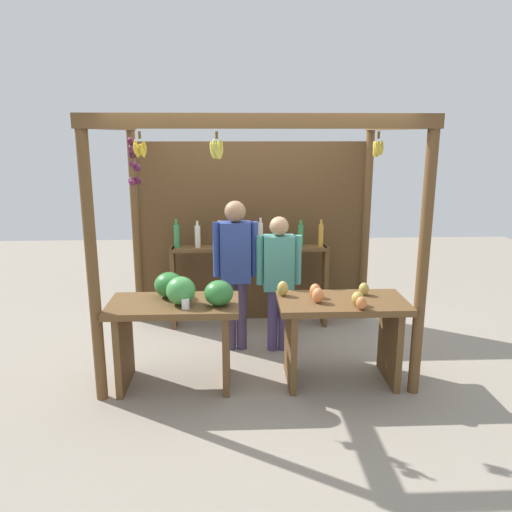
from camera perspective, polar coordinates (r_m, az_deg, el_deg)
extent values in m
plane|color=gray|center=(5.61, -0.09, -10.63)|extent=(12.00, 12.00, 0.00)
cylinder|color=brown|center=(4.44, -18.12, -1.01)|extent=(0.10, 0.10, 2.47)
cylinder|color=brown|center=(4.58, 18.45, -0.62)|extent=(0.10, 0.10, 2.47)
cylinder|color=brown|center=(6.29, -13.49, 3.48)|extent=(0.10, 0.10, 2.47)
cylinder|color=brown|center=(6.38, 12.38, 3.69)|extent=(0.10, 0.10, 2.47)
cube|color=brown|center=(4.15, 0.47, 15.09)|extent=(2.93, 0.12, 0.12)
cube|color=brown|center=(5.25, -16.24, 14.28)|extent=(0.12, 2.04, 0.12)
cube|color=brown|center=(5.36, 15.71, 14.29)|extent=(0.12, 2.04, 0.12)
cube|color=#52381E|center=(6.22, -0.46, 2.59)|extent=(2.83, 0.04, 2.23)
cylinder|color=brown|center=(4.29, -4.50, 13.53)|extent=(0.02, 0.02, 0.06)
ellipsoid|color=#D1CC4C|center=(4.29, -3.99, 12.14)|extent=(0.04, 0.06, 0.15)
ellipsoid|color=#D1CC4C|center=(4.32, -4.26, 11.81)|extent=(0.08, 0.06, 0.15)
ellipsoid|color=#D1CC4C|center=(4.33, -4.51, 11.94)|extent=(0.07, 0.04, 0.15)
ellipsoid|color=#D1CC4C|center=(4.31, -4.87, 12.15)|extent=(0.05, 0.06, 0.15)
ellipsoid|color=#D1CC4C|center=(4.28, -4.98, 11.90)|extent=(0.06, 0.08, 0.15)
ellipsoid|color=#D1CC4C|center=(4.27, -4.54, 11.80)|extent=(0.09, 0.04, 0.15)
ellipsoid|color=#D1CC4C|center=(4.28, -4.29, 11.83)|extent=(0.08, 0.07, 0.15)
cylinder|color=brown|center=(4.41, 13.74, 13.20)|extent=(0.02, 0.02, 0.06)
ellipsoid|color=gold|center=(4.41, 14.04, 11.84)|extent=(0.04, 0.05, 0.13)
ellipsoid|color=gold|center=(4.45, 13.77, 11.53)|extent=(0.08, 0.06, 0.13)
ellipsoid|color=gold|center=(4.43, 13.38, 11.62)|extent=(0.06, 0.04, 0.13)
ellipsoid|color=gold|center=(4.40, 13.36, 11.84)|extent=(0.04, 0.08, 0.13)
ellipsoid|color=gold|center=(4.39, 13.62, 11.76)|extent=(0.06, 0.05, 0.13)
ellipsoid|color=gold|center=(4.39, 13.86, 11.86)|extent=(0.08, 0.05, 0.13)
cylinder|color=brown|center=(4.38, -13.09, 13.23)|extent=(0.02, 0.02, 0.06)
ellipsoid|color=gold|center=(4.37, -12.57, 11.88)|extent=(0.04, 0.06, 0.13)
ellipsoid|color=gold|center=(4.39, -12.85, 11.81)|extent=(0.08, 0.05, 0.13)
ellipsoid|color=gold|center=(4.42, -13.16, 11.56)|extent=(0.06, 0.05, 0.13)
ellipsoid|color=gold|center=(4.39, -13.53, 11.98)|extent=(0.04, 0.06, 0.12)
ellipsoid|color=gold|center=(4.35, -13.44, 11.64)|extent=(0.07, 0.06, 0.13)
ellipsoid|color=gold|center=(4.34, -12.85, 11.57)|extent=(0.07, 0.06, 0.13)
cylinder|color=#4C422D|center=(4.56, -13.72, 10.12)|extent=(0.01, 0.01, 0.55)
sphere|color=#47142D|center=(4.53, -14.03, 12.55)|extent=(0.06, 0.06, 0.06)
sphere|color=#601E42|center=(4.53, -13.87, 11.75)|extent=(0.07, 0.07, 0.07)
sphere|color=#47142D|center=(4.58, -13.83, 11.10)|extent=(0.06, 0.06, 0.06)
sphere|color=#601E42|center=(4.53, -13.87, 10.10)|extent=(0.06, 0.06, 0.06)
sphere|color=#511938|center=(4.56, -13.38, 9.74)|extent=(0.07, 0.07, 0.07)
sphere|color=#47142D|center=(4.57, -13.33, 8.32)|extent=(0.07, 0.07, 0.07)
sphere|color=#47142D|center=(4.59, -13.88, 8.27)|extent=(0.07, 0.07, 0.07)
sphere|color=#601E42|center=(4.54, -13.88, 8.11)|extent=(0.06, 0.06, 0.06)
cube|color=brown|center=(4.68, -9.34, -5.55)|extent=(1.19, 0.64, 0.06)
cube|color=brown|center=(4.90, -14.77, -10.02)|extent=(0.06, 0.58, 0.76)
cube|color=brown|center=(4.79, -3.41, -10.14)|extent=(0.06, 0.58, 0.76)
ellipsoid|color=#2D7533|center=(4.51, -4.25, -4.21)|extent=(0.36, 0.36, 0.23)
ellipsoid|color=#429347|center=(4.56, -8.53, -3.91)|extent=(0.37, 0.37, 0.26)
ellipsoid|color=#2D7533|center=(4.79, -9.86, -3.23)|extent=(0.29, 0.29, 0.24)
cylinder|color=white|center=(4.47, -8.01, -5.40)|extent=(0.07, 0.07, 0.09)
cube|color=brown|center=(4.74, 9.76, -5.28)|extent=(1.19, 0.64, 0.06)
cube|color=brown|center=(4.82, 3.93, -10.01)|extent=(0.06, 0.58, 0.76)
cube|color=brown|center=(5.01, 14.97, -9.51)|extent=(0.06, 0.58, 0.76)
ellipsoid|color=#E07F47|center=(4.75, 6.74, -3.92)|extent=(0.14, 0.14, 0.13)
ellipsoid|color=#CC7038|center=(4.50, 11.87, -5.26)|extent=(0.12, 0.12, 0.12)
ellipsoid|color=#B79E47|center=(4.77, 3.05, -3.70)|extent=(0.14, 0.14, 0.14)
ellipsoid|color=#B79E47|center=(4.90, 12.15, -3.67)|extent=(0.11, 0.11, 0.12)
ellipsoid|color=#B79E47|center=(4.60, 11.47, -4.75)|extent=(0.15, 0.15, 0.13)
ellipsoid|color=#E07F47|center=(4.61, 7.05, -4.44)|extent=(0.15, 0.15, 0.14)
cube|color=brown|center=(6.16, -9.33, -3.60)|extent=(0.05, 0.20, 1.00)
cube|color=brown|center=(6.21, 7.82, -3.40)|extent=(0.05, 0.20, 1.00)
cube|color=brown|center=(5.99, -0.73, 0.85)|extent=(1.84, 0.22, 0.04)
cylinder|color=#338C4C|center=(5.99, -8.99, 2.24)|extent=(0.06, 0.06, 0.28)
cylinder|color=#338C4C|center=(5.96, -9.05, 3.83)|extent=(0.03, 0.03, 0.06)
cylinder|color=silver|center=(5.97, -6.65, 2.19)|extent=(0.07, 0.07, 0.26)
cylinder|color=silver|center=(5.94, -6.69, 3.70)|extent=(0.03, 0.03, 0.06)
cylinder|color=silver|center=(5.96, -4.21, 2.23)|extent=(0.07, 0.07, 0.26)
cylinder|color=silver|center=(5.93, -4.24, 3.76)|extent=(0.03, 0.03, 0.06)
cylinder|color=#994C1E|center=(5.95, -1.95, 2.39)|extent=(0.07, 0.07, 0.29)
cylinder|color=#994C1E|center=(5.92, -1.96, 4.06)|extent=(0.03, 0.03, 0.06)
cylinder|color=silver|center=(5.96, 0.51, 2.41)|extent=(0.06, 0.06, 0.29)
cylinder|color=silver|center=(5.93, 0.51, 4.07)|extent=(0.03, 0.03, 0.06)
cylinder|color=gold|center=(5.98, 2.77, 2.23)|extent=(0.07, 0.07, 0.25)
cylinder|color=gold|center=(5.95, 2.79, 3.68)|extent=(0.03, 0.03, 0.06)
cylinder|color=#338C4C|center=(6.01, 5.07, 2.30)|extent=(0.07, 0.07, 0.26)
cylinder|color=#338C4C|center=(5.98, 5.10, 3.80)|extent=(0.03, 0.03, 0.06)
cylinder|color=gold|center=(6.04, 7.37, 2.33)|extent=(0.06, 0.06, 0.27)
cylinder|color=gold|center=(6.01, 7.42, 3.85)|extent=(0.03, 0.03, 0.06)
cylinder|color=#433756|center=(5.51, -2.89, -6.78)|extent=(0.11, 0.11, 0.77)
cylinder|color=#433756|center=(5.51, -1.64, -6.77)|extent=(0.11, 0.11, 0.77)
cube|color=#2D428C|center=(5.31, -2.34, 0.42)|extent=(0.32, 0.19, 0.65)
cylinder|color=#2D428C|center=(5.30, -4.50, 0.74)|extent=(0.08, 0.08, 0.58)
cylinder|color=#2D428C|center=(5.30, -0.18, 0.78)|extent=(0.08, 0.08, 0.58)
sphere|color=#997051|center=(5.22, -2.38, 5.08)|extent=(0.22, 0.22, 0.22)
cylinder|color=#483D71|center=(5.50, 1.89, -7.25)|extent=(0.11, 0.11, 0.69)
cylinder|color=#483D71|center=(5.51, 3.15, -7.22)|extent=(0.11, 0.11, 0.69)
cube|color=teal|center=(5.31, 2.59, -0.77)|extent=(0.32, 0.19, 0.59)
cylinder|color=teal|center=(5.29, 0.44, -0.49)|extent=(0.08, 0.08, 0.53)
cylinder|color=teal|center=(5.32, 4.74, -0.44)|extent=(0.08, 0.08, 0.53)
sphere|color=tan|center=(5.22, 2.64, 3.41)|extent=(0.20, 0.20, 0.20)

